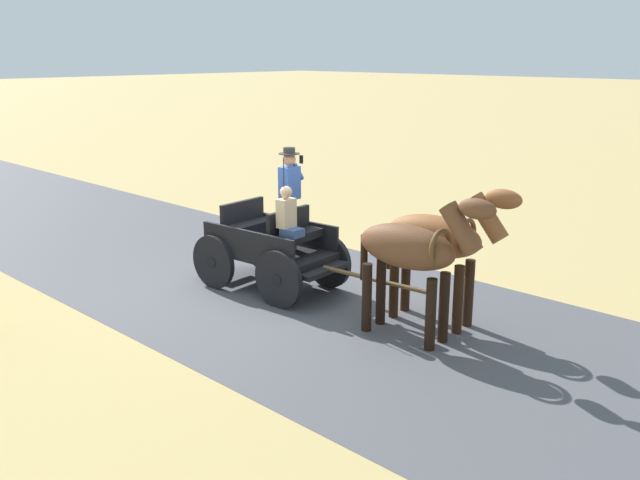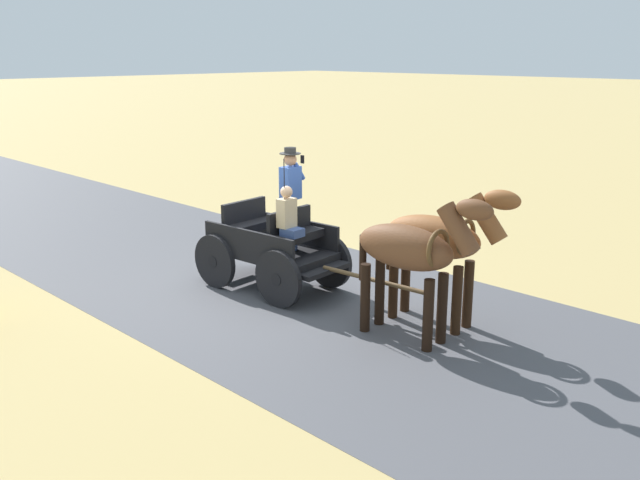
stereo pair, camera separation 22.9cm
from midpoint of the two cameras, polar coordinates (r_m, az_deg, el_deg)
The scene contains 5 objects.
ground_plane at distance 12.35m, azimuth -4.75°, elevation -3.96°, with size 200.00×200.00×0.00m, color tan.
road_surface at distance 12.35m, azimuth -4.75°, elevation -3.94°, with size 5.78×160.00×0.01m, color #4C4C51.
horse_drawn_carriage at distance 12.09m, azimuth -4.34°, elevation -0.33°, with size 1.61×4.52×2.50m.
horse_near_side at distance 10.51m, azimuth 9.20°, elevation -0.01°, with size 0.74×2.14×2.21m.
horse_off_side at distance 9.88m, azimuth 7.01°, elevation -0.91°, with size 0.67×2.14×2.21m.
Camera 1 is at (7.78, 8.69, 4.06)m, focal length 38.94 mm.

